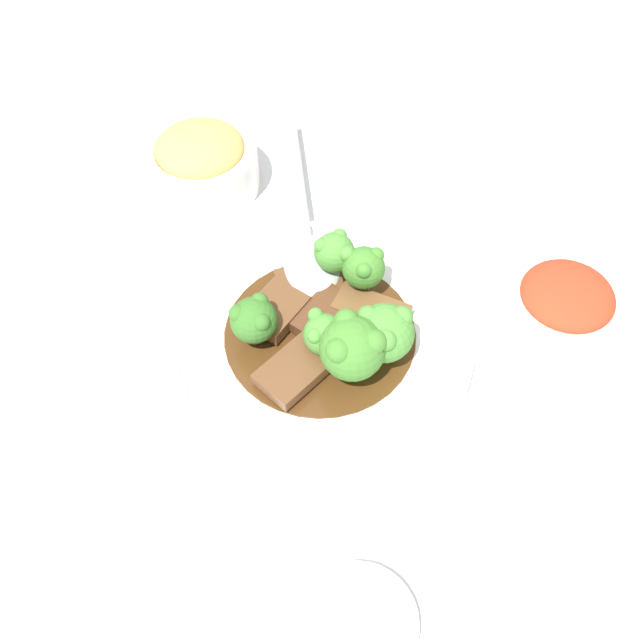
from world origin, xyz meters
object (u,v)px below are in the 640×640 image
Objects in this scene: beef_strip_0 at (321,314)px; serving_spoon at (310,252)px; broccoli_floret_2 at (364,267)px; broccoli_floret_3 at (334,252)px; broccoli_floret_0 at (254,319)px; sauce_dish at (358,623)px; beef_strip_1 at (371,310)px; broccoli_floret_5 at (384,333)px; side_bowl_kimchi at (563,307)px; broccoli_floret_1 at (352,347)px; broccoli_floret_4 at (324,334)px; beef_strip_3 at (297,367)px; main_plate at (320,337)px; beef_strip_4 at (309,284)px; side_bowl_appetizer at (202,162)px; beef_strip_2 at (273,314)px.

serving_spoon is at bearing 31.63° from beef_strip_0.
broccoli_floret_2 is 0.03m from broccoli_floret_3.
broccoli_floret_0 is 0.54× the size of sauce_dish.
beef_strip_1 is 1.21× the size of broccoli_floret_5.
sauce_dish is (-0.29, 0.06, -0.02)m from side_bowl_kimchi.
broccoli_floret_1 is 1.48× the size of broccoli_floret_4.
serving_spoon is at bearing 19.40° from beef_strip_3.
broccoli_floret_3 is (0.10, 0.01, 0.02)m from beef_strip_3.
beef_strip_1 is at bearing -51.87° from broccoli_floret_0.
main_plate is 4.43× the size of broccoli_floret_1.
beef_strip_1 is 0.64× the size of side_bowl_kimchi.
beef_strip_0 is 0.04m from broccoli_floret_4.
beef_strip_4 is 0.10m from broccoli_floret_1.
broccoli_floret_0 is 0.08m from broccoli_floret_1.
beef_strip_3 is at bearing 179.19° from main_plate.
broccoli_floret_4 reaches higher than beef_strip_1.
serving_spoon is 0.31m from sauce_dish.
main_plate is 6.55× the size of broccoli_floret_4.
broccoli_floret_2 is (0.10, -0.02, 0.02)m from beef_strip_3.
side_bowl_appetizer is (0.15, 0.22, -0.02)m from broccoli_floret_1.
beef_strip_4 is 0.04m from broccoli_floret_3.
serving_spoon is 2.76× the size of sauce_dish.
beef_strip_1 is at bearing -23.29° from beef_strip_3.
broccoli_floret_1 is at bearing -125.21° from side_bowl_appetizer.
broccoli_floret_0 is at bearing 168.54° from beef_strip_2.
beef_strip_1 is 0.83× the size of beef_strip_3.
broccoli_floret_1 is at bearing 23.93° from sauce_dish.
broccoli_floret_2 is at bearing -105.05° from serving_spoon.
broccoli_floret_2 is (0.02, 0.02, 0.02)m from beef_strip_1.
beef_strip_2 is 0.57× the size of side_bowl_kimchi.
broccoli_floret_0 is (-0.06, 0.08, 0.02)m from beef_strip_1.
beef_strip_0 is at bearing -148.37° from serving_spoon.
broccoli_floret_0 reaches higher than beef_strip_1.
beef_strip_4 is at bearing -17.59° from beef_strip_2.
beef_strip_3 is (-0.08, 0.03, 0.00)m from beef_strip_1.
broccoli_floret_3 is at bearing 47.86° from broccoli_floret_5.
side_bowl_appetizer is at bearing 40.96° from broccoli_floret_0.
beef_strip_4 reaches higher than main_plate.
broccoli_floret_4 is at bearing 124.29° from side_bowl_kimchi.
beef_strip_2 is 0.10m from broccoli_floret_5.
broccoli_floret_1 is at bearing -109.34° from broccoli_floret_4.
broccoli_floret_1 reaches higher than sauce_dish.
broccoli_floret_5 reaches higher than side_bowl_kimchi.
serving_spoon is at bearing -2.82° from broccoli_floret_0.
side_bowl_appetizer is (0.13, 0.23, -0.02)m from broccoli_floret_5.
side_bowl_kimchi is at bearing -12.02° from sauce_dish.
main_plate is 0.08m from serving_spoon.
broccoli_floret_2 reaches higher than broccoli_floret_4.
sauce_dish is (-0.19, -0.06, -0.04)m from broccoli_floret_5.
beef_strip_4 is 1.72× the size of broccoli_floret_4.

